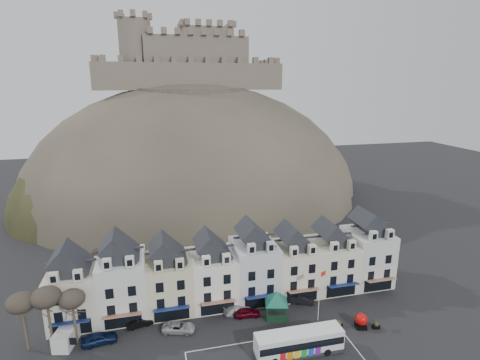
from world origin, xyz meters
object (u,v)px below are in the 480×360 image
(car_navy, at_px, (99,338))
(flagpole, at_px, (320,292))
(car_silver, at_px, (179,327))
(red_buoy, at_px, (361,320))
(bus, at_px, (299,341))
(bus_shelter, at_px, (276,297))
(white_van, at_px, (68,334))
(car_white, at_px, (237,309))
(car_maroon, at_px, (247,313))
(car_black, at_px, (140,322))
(car_charcoal, at_px, (301,299))

(car_navy, bearing_deg, flagpole, -102.43)
(car_navy, distance_m, car_silver, 10.56)
(red_buoy, relative_size, car_silver, 0.49)
(bus, xyz_separation_m, bus_shelter, (-0.28, 8.13, 1.48))
(white_van, relative_size, car_white, 1.26)
(car_white, height_order, car_maroon, car_maroon)
(white_van, bearing_deg, bus_shelter, 10.36)
(car_black, bearing_deg, flagpole, -114.06)
(white_van, bearing_deg, bus, -4.86)
(car_navy, height_order, car_white, car_navy)
(flagpole, xyz_separation_m, car_charcoal, (-0.84, 4.74, -3.85))
(car_white, bearing_deg, car_black, 73.59)
(car_silver, distance_m, car_white, 9.36)
(car_silver, bearing_deg, bus_shelter, -75.41)
(car_black, bearing_deg, red_buoy, -117.76)
(bus_shelter, height_order, car_maroon, bus_shelter)
(car_charcoal, bearing_deg, flagpole, -147.44)
(white_van, distance_m, car_navy, 4.36)
(bus, height_order, car_white, bus)
(white_van, bearing_deg, car_maroon, 12.37)
(bus, distance_m, car_maroon, 10.30)
(car_black, bearing_deg, car_white, -103.88)
(car_black, distance_m, car_maroon, 15.67)
(red_buoy, xyz_separation_m, car_navy, (-36.00, 5.28, -0.34))
(bus, distance_m, car_charcoal, 11.68)
(car_silver, bearing_deg, car_navy, 104.59)
(bus, relative_size, car_silver, 2.54)
(bus_shelter, xyz_separation_m, car_silver, (-14.44, 0.00, -2.63))
(bus_shelter, height_order, car_silver, bus_shelter)
(bus, distance_m, bus_shelter, 8.27)
(bus_shelter, relative_size, car_silver, 1.42)
(bus, height_order, car_charcoal, bus)
(car_silver, distance_m, car_charcoal, 19.60)
(bus_shelter, bearing_deg, car_black, -172.71)
(car_black, bearing_deg, bus, -131.49)
(red_buoy, distance_m, car_charcoal, 9.83)
(bus, bearing_deg, red_buoy, 15.41)
(bus, height_order, car_black, bus)
(flagpole, height_order, car_charcoal, flagpole)
(white_van, height_order, car_charcoal, white_van)
(white_van, distance_m, car_charcoal, 34.15)
(car_navy, relative_size, car_silver, 1.01)
(car_silver, bearing_deg, bus, -104.34)
(bus, relative_size, car_white, 2.65)
(flagpole, bearing_deg, car_charcoal, 100.00)
(car_black, relative_size, car_charcoal, 0.86)
(car_black, distance_m, car_charcoal, 24.80)
(red_buoy, bearing_deg, car_charcoal, 127.63)
(car_white, bearing_deg, bus_shelter, -130.30)
(bus, height_order, flagpole, flagpole)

